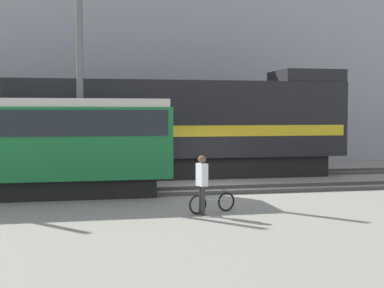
% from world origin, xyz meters
% --- Properties ---
extents(ground_plane, '(120.00, 120.00, 0.00)m').
position_xyz_m(ground_plane, '(0.00, 0.00, 0.00)').
color(ground_plane, gray).
extents(track_near, '(60.00, 1.50, 0.14)m').
position_xyz_m(track_near, '(0.00, -1.08, 0.07)').
color(track_near, '#47423D').
rests_on(track_near, ground).
extents(track_far, '(60.00, 1.51, 0.14)m').
position_xyz_m(track_far, '(0.00, 3.91, 0.07)').
color(track_far, '#47423D').
rests_on(track_far, ground).
extents(building_backdrop, '(36.17, 6.00, 11.20)m').
position_xyz_m(building_backdrop, '(0.00, 13.19, 5.60)').
color(building_backdrop, '#99999E').
rests_on(building_backdrop, ground).
extents(freight_locomotive, '(20.95, 3.04, 5.11)m').
position_xyz_m(freight_locomotive, '(-3.51, 3.91, 2.37)').
color(freight_locomotive, black).
rests_on(freight_locomotive, ground).
extents(streetcar, '(9.37, 2.54, 3.54)m').
position_xyz_m(streetcar, '(-7.05, -1.08, 2.03)').
color(streetcar, black).
rests_on(streetcar, ground).
extents(bicycle, '(1.56, 0.64, 0.66)m').
position_xyz_m(bicycle, '(-1.65, -5.25, 0.31)').
color(bicycle, black).
rests_on(bicycle, ground).
extents(person, '(0.32, 0.41, 1.78)m').
position_xyz_m(person, '(-2.04, -5.53, 1.09)').
color(person, '#333333').
rests_on(person, ground).
extents(utility_pole_right, '(0.27, 0.27, 9.04)m').
position_xyz_m(utility_pole_right, '(-5.58, 1.41, 4.52)').
color(utility_pole_right, '#595959').
rests_on(utility_pole_right, ground).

